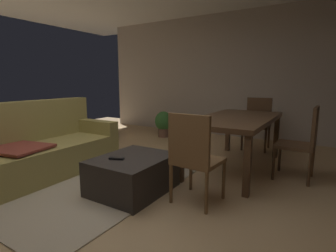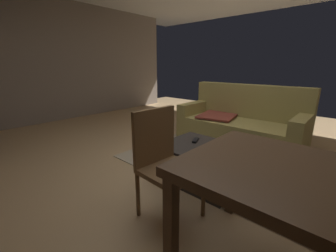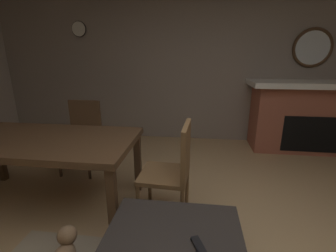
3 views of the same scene
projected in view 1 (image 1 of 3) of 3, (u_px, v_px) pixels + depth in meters
The scene contains 12 objects.
floor at pixel (112, 199), 2.76m from camera, with size 9.29×9.29×0.00m, color tan.
wall_right_window_side at pixel (233, 76), 5.77m from camera, with size 0.12×6.62×2.70m, color #B2A59B.
area_rug at pixel (92, 179), 3.31m from camera, with size 2.60×2.00×0.01m, color tan.
couch at pixel (41, 149), 3.49m from camera, with size 1.94×0.91×0.97m.
ottoman_coffee_table at pixel (133, 174), 2.93m from camera, with size 0.89×0.71×0.40m, color #2D2826.
tv_remote at pixel (116, 158), 2.81m from camera, with size 0.05×0.16×0.02m, color black.
dining_table at pixel (236, 122), 3.65m from camera, with size 1.86×0.93×0.74m.
dining_chair_east at pixel (258, 120), 4.78m from camera, with size 0.46×0.46×0.93m.
dining_chair_west at pixel (194, 154), 2.57m from camera, with size 0.46×0.46×0.93m.
dining_chair_south at pixel (304, 139), 3.23m from camera, with size 0.45×0.45×0.93m.
potted_plant at pixel (164, 123), 5.80m from camera, with size 0.39×0.39×0.57m.
small_dog at pixel (161, 159), 3.62m from camera, with size 0.28×0.53×0.27m.
Camera 1 is at (-1.89, -1.87, 1.23)m, focal length 27.87 mm.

